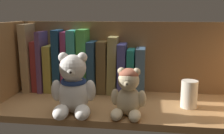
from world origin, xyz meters
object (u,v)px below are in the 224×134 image
at_px(teddy_bear_larger, 73,88).
at_px(book_11, 123,68).
at_px(book_6, 75,61).
at_px(pillar_candle, 189,94).
at_px(book_0, 31,57).
at_px(book_1, 39,65).
at_px(book_3, 52,68).
at_px(book_10, 113,65).
at_px(book_13, 140,71).
at_px(book_9, 103,67).
at_px(book_8, 94,66).
at_px(book_12, 131,71).
at_px(teddy_bear_smaller, 128,94).
at_px(book_7, 84,61).
at_px(book_2, 45,61).
at_px(book_5, 67,61).
at_px(book_4, 60,60).

bearing_deg(teddy_bear_larger, book_11, 62.34).
relative_size(book_6, pillar_candle, 2.67).
relative_size(book_0, book_1, 1.33).
height_order(book_0, book_3, book_0).
bearing_deg(pillar_candle, book_6, 162.74).
xyz_separation_m(book_10, book_13, (0.10, 0.00, -0.02)).
bearing_deg(book_11, book_9, 180.00).
height_order(book_8, book_12, book_8).
distance_m(book_9, teddy_bear_smaller, 0.25).
relative_size(book_3, book_11, 0.94).
xyz_separation_m(book_7, book_12, (0.17, 0.00, -0.03)).
height_order(book_3, book_13, book_3).
bearing_deg(book_0, book_2, 0.00).
distance_m(book_6, book_13, 0.24).
xyz_separation_m(book_6, pillar_candle, (0.39, -0.12, -0.07)).
bearing_deg(book_10, book_12, 0.00).
bearing_deg(book_11, book_0, 180.00).
relative_size(book_2, book_6, 0.98).
relative_size(book_2, book_8, 1.18).
bearing_deg(pillar_candle, book_0, 167.71).
distance_m(book_12, teddy_bear_smaller, 0.22).
xyz_separation_m(book_0, book_5, (0.14, 0.00, -0.01)).
height_order(book_3, book_8, book_8).
relative_size(book_5, book_7, 0.96).
bearing_deg(book_2, book_9, 0.00).
xyz_separation_m(book_3, book_10, (0.23, 0.00, 0.02)).
bearing_deg(teddy_bear_smaller, book_4, 140.70).
distance_m(book_7, teddy_bear_smaller, 0.29).
xyz_separation_m(book_8, book_11, (0.11, 0.00, -0.00)).
bearing_deg(book_11, book_12, 0.00).
xyz_separation_m(book_8, pillar_candle, (0.32, -0.12, -0.05)).
distance_m(book_1, book_3, 0.05).
relative_size(book_1, book_9, 0.99).
relative_size(book_2, book_5, 1.00).
relative_size(book_3, book_12, 1.05).
xyz_separation_m(book_3, book_9, (0.19, 0.00, 0.01)).
xyz_separation_m(book_12, teddy_bear_larger, (-0.15, -0.23, -0.00)).
relative_size(book_8, book_11, 1.04).
bearing_deg(book_9, book_10, 0.00).
distance_m(book_4, book_9, 0.16).
bearing_deg(book_3, pillar_candle, -14.22).
bearing_deg(pillar_candle, book_4, 164.83).
distance_m(book_7, book_10, 0.11).
bearing_deg(book_1, book_9, 0.00).
xyz_separation_m(book_12, pillar_candle, (0.19, -0.12, -0.04)).
bearing_deg(book_3, book_1, 180.00).
relative_size(book_12, pillar_candle, 1.91).
distance_m(book_13, teddy_bear_smaller, 0.23).
bearing_deg(book_11, book_2, 180.00).
xyz_separation_m(book_10, book_12, (0.07, 0.00, -0.02)).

